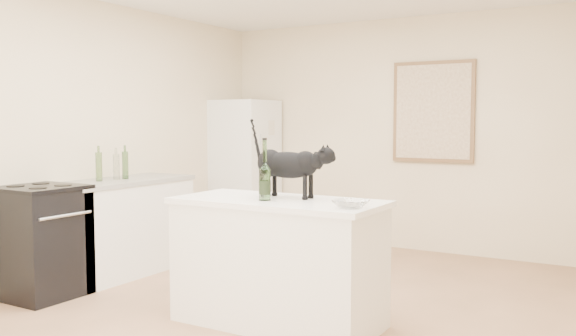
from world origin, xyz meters
The scene contains 16 objects.
floor centered at (0.00, 0.00, 0.00)m, with size 5.50×5.50×0.00m, color tan.
wall_back centered at (0.00, 2.75, 1.30)m, with size 4.50×4.50×0.00m, color beige.
wall_left centered at (-2.25, 0.00, 1.30)m, with size 5.50×5.50×0.00m, color beige.
island_base centered at (0.10, -0.20, 0.43)m, with size 1.44×0.67×0.86m, color white.
island_top centered at (0.10, -0.20, 0.88)m, with size 1.50×0.70×0.04m, color white.
left_cabinets centered at (-1.95, 0.30, 0.43)m, with size 0.60×1.40×0.86m, color white.
left_countertop centered at (-1.95, 0.30, 0.88)m, with size 0.62×1.44×0.04m, color gray.
stove centered at (-1.95, -0.60, 0.45)m, with size 0.60×0.60×0.90m, color black.
fridge centered at (-1.95, 2.35, 0.85)m, with size 0.68×0.68×1.70m, color white.
artwork_frame centered at (0.30, 2.72, 1.55)m, with size 0.90×0.03×1.10m, color brown.
artwork_canvas centered at (0.30, 2.70, 1.55)m, with size 0.82×0.00×1.02m, color beige.
black_cat centered at (0.11, -0.09, 1.11)m, with size 0.60×0.18×0.42m, color black, non-canonical shape.
wine_bottle centered at (0.05, -0.30, 1.09)m, with size 0.08×0.08×0.38m, color #2E5D25.
glass_bowl centered at (0.73, -0.35, 0.93)m, with size 0.22×0.22×0.05m, color white.
fridge_paper centered at (-1.60, 2.44, 1.37)m, with size 0.00×0.14×0.18m, color silver.
counter_bottle_cluster centered at (-1.97, 0.23, 1.03)m, with size 0.12×0.33×0.26m.
Camera 1 is at (2.34, -3.87, 1.46)m, focal length 38.27 mm.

